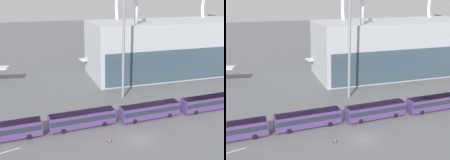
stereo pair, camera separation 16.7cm
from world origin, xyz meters
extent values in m
plane|color=slate|center=(0.00, 0.00, 0.00)|extent=(440.00, 440.00, 0.00)
torus|color=white|center=(10.93, 37.81, 20.75)|extent=(1.10, 17.94, 17.94)
torus|color=white|center=(43.02, 37.81, 20.75)|extent=(1.10, 17.94, 17.94)
cylinder|color=silver|center=(14.79, 48.90, 5.42)|extent=(8.21, 28.85, 5.10)
sphere|color=silver|center=(13.22, 63.05, 5.42)|extent=(5.00, 5.00, 5.00)
cone|color=silver|center=(16.36, 34.76, 5.42)|extent=(5.50, 6.74, 4.84)
cube|color=silver|center=(14.98, 47.18, 4.52)|extent=(33.37, 7.23, 0.35)
cylinder|color=gray|center=(5.75, 46.15, 3.05)|extent=(2.86, 4.03, 2.45)
cylinder|color=gray|center=(24.22, 48.20, 3.05)|extent=(2.86, 4.03, 2.45)
cube|color=#19724C|center=(16.29, 35.45, 10.73)|extent=(1.10, 6.38, 9.11)
cube|color=silver|center=(16.29, 35.45, 5.92)|extent=(13.53, 4.64, 0.28)
cylinder|color=gray|center=(13.74, 58.39, 2.73)|extent=(0.36, 0.36, 4.36)
cylinder|color=black|center=(13.74, 58.39, 0.55)|extent=(0.57, 1.14, 1.10)
cylinder|color=gray|center=(11.69, 46.81, 2.73)|extent=(0.36, 0.36, 4.36)
cylinder|color=black|center=(11.69, 46.81, 0.55)|extent=(0.57, 1.14, 1.10)
cylinder|color=gray|center=(18.28, 47.54, 2.73)|extent=(0.36, 0.36, 4.36)
cylinder|color=black|center=(18.28, 47.54, 0.55)|extent=(0.57, 1.14, 1.10)
cone|color=silver|center=(71.81, 79.76, 4.50)|extent=(4.77, 7.38, 4.09)
cylinder|color=gray|center=(59.17, 66.94, 2.34)|extent=(2.66, 3.89, 2.30)
cube|color=#19724C|center=(71.73, 78.99, 9.87)|extent=(1.06, 6.62, 9.45)
cube|color=silver|center=(71.73, 78.99, 4.93)|extent=(11.45, 4.30, 0.28)
cylinder|color=gray|center=(67.62, 66.09, 2.31)|extent=(0.36, 0.36, 3.52)
cylinder|color=black|center=(67.62, 66.09, 0.55)|extent=(0.56, 1.14, 1.10)
cube|color=#56387A|center=(-23.11, 6.92, 1.77)|extent=(13.30, 3.53, 2.78)
cube|color=#232D38|center=(-23.11, 6.92, 2.04)|extent=(13.04, 3.54, 0.97)
cube|color=silver|center=(-23.11, 6.92, 3.10)|extent=(12.90, 3.42, 0.12)
cylinder|color=black|center=(-19.12, 8.43, 0.50)|extent=(1.02, 0.36, 1.00)
cylinder|color=black|center=(-18.96, 5.91, 0.50)|extent=(1.02, 0.36, 1.00)
cube|color=#56387A|center=(-8.72, 7.76, 1.77)|extent=(13.30, 3.50, 2.78)
cube|color=#232D38|center=(-8.72, 7.76, 2.04)|extent=(13.04, 3.52, 0.97)
cube|color=silver|center=(-8.72, 7.76, 3.10)|extent=(12.90, 3.40, 0.12)
cylinder|color=black|center=(-4.72, 9.26, 0.50)|extent=(1.02, 0.36, 1.00)
cylinder|color=black|center=(-4.57, 6.75, 0.50)|extent=(1.02, 0.36, 1.00)
cylinder|color=black|center=(-12.87, 8.77, 0.50)|extent=(1.02, 0.36, 1.00)
cylinder|color=black|center=(-12.72, 6.26, 0.50)|extent=(1.02, 0.36, 1.00)
cube|color=#56387A|center=(5.67, 7.54, 1.77)|extent=(13.30, 3.51, 2.78)
cube|color=#232D38|center=(5.67, 7.54, 2.04)|extent=(13.04, 3.52, 0.97)
cube|color=silver|center=(5.67, 7.54, 3.10)|extent=(12.90, 3.40, 0.12)
cylinder|color=black|center=(9.67, 9.04, 0.50)|extent=(1.02, 0.36, 1.00)
cylinder|color=black|center=(9.82, 6.52, 0.50)|extent=(1.02, 0.36, 1.00)
cylinder|color=black|center=(1.52, 8.55, 0.50)|extent=(1.02, 0.36, 1.00)
cylinder|color=black|center=(1.68, 6.03, 0.50)|extent=(1.02, 0.36, 1.00)
cube|color=#56387A|center=(20.06, 7.65, 1.77)|extent=(13.28, 3.36, 2.78)
cube|color=#232D38|center=(20.06, 7.65, 2.04)|extent=(13.02, 3.38, 0.97)
cube|color=silver|center=(20.06, 7.65, 3.10)|extent=(12.88, 3.26, 0.12)
cylinder|color=black|center=(24.08, 9.11, 0.50)|extent=(1.01, 0.35, 1.00)
cylinder|color=black|center=(15.93, 8.71, 0.50)|extent=(1.01, 0.35, 1.00)
cylinder|color=black|center=(16.05, 6.19, 0.50)|extent=(1.01, 0.35, 1.00)
cylinder|color=gray|center=(4.29, 20.63, 14.60)|extent=(0.64, 0.64, 29.20)
cube|color=silver|center=(-23.69, 2.49, 0.00)|extent=(6.38, 1.96, 0.01)
cube|color=silver|center=(10.41, 12.85, 0.00)|extent=(10.09, 2.76, 0.01)
cube|color=black|center=(-5.33, 0.63, 0.01)|extent=(0.62, 0.62, 0.02)
cone|color=#EA5914|center=(-5.33, 0.63, 0.32)|extent=(0.46, 0.46, 0.59)
camera|label=1|loc=(-18.23, -41.81, 25.64)|focal=45.00mm
camera|label=2|loc=(-18.07, -41.86, 25.64)|focal=45.00mm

